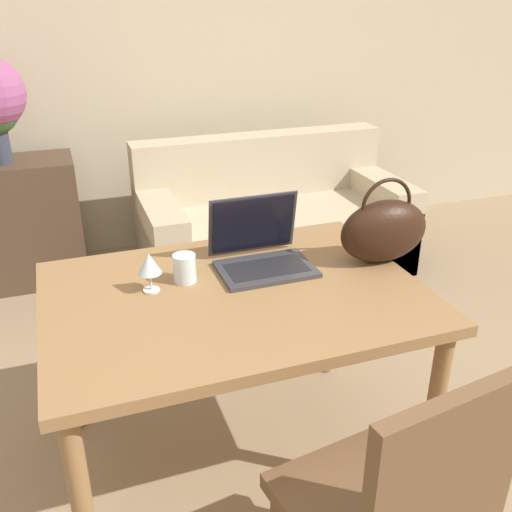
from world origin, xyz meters
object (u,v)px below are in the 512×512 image
object	(u,v)px
drinking_glass	(185,268)
handbag	(384,230)
chair	(397,506)
laptop	(260,247)
wine_glass	(149,265)
couch	(272,225)

from	to	relation	value
drinking_glass	handbag	bearing A→B (deg)	-6.40
chair	handbag	xyz separation A→B (m)	(0.43, 0.84, 0.35)
laptop	wine_glass	size ratio (longest dim) A/B	2.44
chair	laptop	xyz separation A→B (m)	(-0.01, 0.96, 0.29)
chair	laptop	world-z (taller)	laptop
couch	wine_glass	xyz separation A→B (m)	(-1.00, -1.45, 0.55)
chair	handbag	distance (m)	1.00
chair	handbag	bearing A→B (deg)	54.29
chair	wine_glass	distance (m)	1.04
laptop	wine_glass	bearing A→B (deg)	-169.72
couch	laptop	xyz separation A→B (m)	(-0.58, -1.37, 0.52)
chair	wine_glass	size ratio (longest dim) A/B	6.72
laptop	drinking_glass	xyz separation A→B (m)	(-0.29, -0.04, -0.02)
laptop	wine_glass	world-z (taller)	laptop
couch	drinking_glass	distance (m)	1.74
laptop	handbag	world-z (taller)	handbag
drinking_glass	laptop	bearing A→B (deg)	8.63
drinking_glass	wine_glass	world-z (taller)	wine_glass
chair	drinking_glass	distance (m)	1.01
couch	laptop	bearing A→B (deg)	-113.05
drinking_glass	couch	bearing A→B (deg)	58.24
couch	drinking_glass	size ratio (longest dim) A/B	16.49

